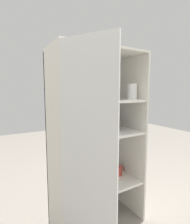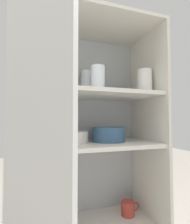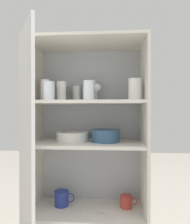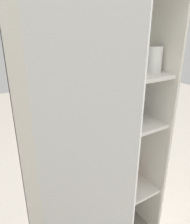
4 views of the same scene
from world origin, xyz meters
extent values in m
cube|color=#B2B7BC|center=(0.00, 0.36, 0.73)|extent=(0.76, 0.02, 1.45)
cube|color=silver|center=(-0.37, 0.18, 0.73)|extent=(0.02, 0.39, 1.45)
cube|color=silver|center=(0.37, 0.18, 0.73)|extent=(0.02, 0.39, 1.45)
cube|color=silver|center=(0.00, 0.18, 1.46)|extent=(0.76, 0.39, 0.02)
cube|color=silver|center=(0.00, 0.18, 0.79)|extent=(0.72, 0.35, 0.02)
cube|color=silver|center=(0.00, 0.18, 1.07)|extent=(0.72, 0.35, 0.02)
cube|color=silver|center=(-0.28, -0.18, 0.73)|extent=(0.21, 0.33, 1.45)
cylinder|color=white|center=(0.01, 0.27, 1.15)|extent=(0.08, 0.08, 0.14)
cylinder|color=silver|center=(-0.29, 0.19, 1.15)|extent=(0.07, 0.07, 0.15)
cylinder|color=white|center=(-0.18, 0.17, 1.14)|extent=(0.06, 0.06, 0.13)
cylinder|color=white|center=(0.30, 0.10, 1.14)|extent=(0.08, 0.08, 0.13)
cylinder|color=white|center=(-0.23, 0.06, 1.13)|extent=(0.07, 0.07, 0.11)
cylinder|color=white|center=(-0.10, 0.30, 1.13)|extent=(0.06, 0.06, 0.11)
cylinder|color=white|center=(0.02, 0.08, 1.14)|extent=(0.07, 0.07, 0.12)
cylinder|color=white|center=(-0.20, 0.29, 1.08)|extent=(0.06, 0.06, 0.01)
cylinder|color=white|center=(-0.20, 0.29, 1.12)|extent=(0.01, 0.01, 0.07)
ellipsoid|color=white|center=(-0.20, 0.29, 1.19)|extent=(0.08, 0.08, 0.06)
cylinder|color=white|center=(0.06, 0.21, 1.08)|extent=(0.06, 0.06, 0.01)
cylinder|color=white|center=(0.06, 0.21, 1.11)|extent=(0.01, 0.01, 0.06)
ellipsoid|color=white|center=(0.06, 0.21, 1.17)|extent=(0.07, 0.07, 0.05)
cylinder|color=white|center=(-0.11, 0.22, 0.81)|extent=(0.22, 0.22, 0.01)
cylinder|color=white|center=(-0.11, 0.22, 0.82)|extent=(0.22, 0.22, 0.01)
cylinder|color=white|center=(-0.11, 0.22, 0.82)|extent=(0.22, 0.22, 0.01)
cylinder|color=white|center=(-0.11, 0.22, 0.83)|extent=(0.22, 0.22, 0.01)
cylinder|color=white|center=(-0.11, 0.22, 0.84)|extent=(0.22, 0.22, 0.01)
cylinder|color=white|center=(-0.11, 0.22, 0.85)|extent=(0.22, 0.22, 0.01)
cylinder|color=white|center=(-0.11, 0.22, 0.86)|extent=(0.22, 0.22, 0.01)
cylinder|color=#33567A|center=(0.12, 0.19, 0.84)|extent=(0.19, 0.19, 0.08)
torus|color=#33567A|center=(0.12, 0.19, 0.88)|extent=(0.18, 0.18, 0.01)
cylinder|color=#283893|center=(-0.19, 0.22, 0.40)|extent=(0.10, 0.10, 0.10)
torus|color=#283893|center=(-0.13, 0.22, 0.41)|extent=(0.07, 0.01, 0.07)
cylinder|color=#BC3D33|center=(0.25, 0.22, 0.39)|extent=(0.08, 0.08, 0.08)
torus|color=#BC3D33|center=(0.30, 0.22, 0.40)|extent=(0.06, 0.01, 0.06)
camera|label=1|loc=(-0.73, -1.03, 1.15)|focal=28.00mm
camera|label=2|loc=(-0.27, -0.74, 0.93)|focal=28.00mm
camera|label=3|loc=(0.16, -1.26, 1.01)|focal=35.00mm
camera|label=4|loc=(-0.55, -0.71, 1.31)|focal=35.00mm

